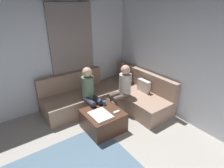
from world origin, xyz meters
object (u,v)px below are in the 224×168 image
object	(u,v)px
person_on_couch_back	(122,88)
person_on_couch_side	(90,91)
game_remote	(117,112)
sectional_couch	(110,96)
ottoman	(103,120)
coffee_mug	(104,103)

from	to	relation	value
person_on_couch_back	person_on_couch_side	size ratio (longest dim) A/B	1.00
person_on_couch_side	game_remote	bearing A→B (deg)	104.32
sectional_couch	game_remote	xyz separation A→B (m)	(0.89, -0.45, 0.15)
ottoman	person_on_couch_side	size ratio (longest dim) A/B	0.63
ottoman	person_on_couch_side	distance (m)	0.72
coffee_mug	person_on_couch_back	distance (m)	0.58
game_remote	coffee_mug	bearing A→B (deg)	-174.29
sectional_couch	coffee_mug	xyz separation A→B (m)	(0.49, -0.49, 0.19)
ottoman	game_remote	world-z (taller)	game_remote
game_remote	person_on_couch_side	bearing A→B (deg)	-165.68
sectional_couch	coffee_mug	bearing A→B (deg)	-44.92
game_remote	person_on_couch_side	world-z (taller)	person_on_couch_side
person_on_couch_back	game_remote	bearing A→B (deg)	132.97
sectional_couch	person_on_couch_back	world-z (taller)	person_on_couch_back
game_remote	person_on_couch_back	size ratio (longest dim) A/B	0.12
person_on_couch_side	sectional_couch	bearing A→B (deg)	-166.89
game_remote	person_on_couch_back	distance (m)	0.72
sectional_couch	person_on_couch_back	xyz separation A→B (m)	(0.42, 0.06, 0.38)
game_remote	ottoman	bearing A→B (deg)	-129.29
game_remote	person_on_couch_back	xyz separation A→B (m)	(-0.47, 0.50, 0.23)
ottoman	coffee_mug	world-z (taller)	coffee_mug
coffee_mug	person_on_couch_side	bearing A→B (deg)	-156.33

